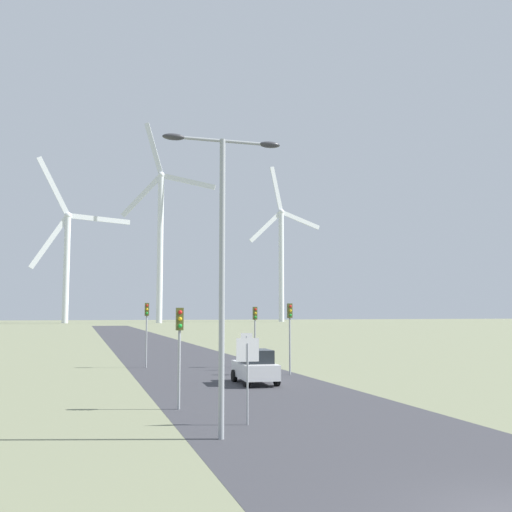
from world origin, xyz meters
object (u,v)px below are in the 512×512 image
object	(u,v)px
streetlamp	(222,244)
stop_sign_far	(247,344)
traffic_light_post_mid_right	(255,323)
car_approaching	(255,367)
wind_turbine_left	(67,253)
traffic_light_post_mid_left	(147,320)
wind_turbine_center	(160,232)
traffic_light_post_near_left	(180,335)
stop_sign_near	(248,364)
wind_turbine_right	(281,253)
traffic_light_post_near_right	(290,323)

from	to	relation	value
streetlamp	stop_sign_far	distance (m)	22.07
traffic_light_post_mid_right	car_approaching	size ratio (longest dim) A/B	1.00
stop_sign_far	wind_turbine_left	world-z (taller)	wind_turbine_left
stop_sign_far	traffic_light_post_mid_left	size ratio (longest dim) A/B	0.55
traffic_light_post_mid_right	wind_turbine_center	size ratio (longest dim) A/B	0.06
streetlamp	traffic_light_post_near_left	world-z (taller)	streetlamp
car_approaching	traffic_light_post_mid_left	bearing A→B (deg)	112.33
traffic_light_post_near_left	traffic_light_post_mid_right	bearing A→B (deg)	64.34
stop_sign_near	traffic_light_post_mid_right	world-z (taller)	traffic_light_post_mid_right
stop_sign_far	wind_turbine_right	world-z (taller)	wind_turbine_right
streetlamp	traffic_light_post_near_right	size ratio (longest dim) A/B	2.13
stop_sign_far	wind_turbine_center	bearing A→B (deg)	84.69
traffic_light_post_near_right	wind_turbine_left	size ratio (longest dim) A/B	0.07
stop_sign_near	traffic_light_post_mid_left	world-z (taller)	traffic_light_post_mid_left
streetlamp	wind_turbine_center	size ratio (longest dim) A/B	0.13
streetlamp	traffic_light_post_mid_left	bearing A→B (deg)	89.33
traffic_light_post_near_left	wind_turbine_right	bearing A→B (deg)	70.22
traffic_light_post_near_left	traffic_light_post_mid_right	size ratio (longest dim) A/B	0.95
wind_turbine_center	wind_turbine_right	size ratio (longest dim) A/B	1.15
wind_turbine_right	streetlamp	bearing A→B (deg)	-109.20
car_approaching	wind_turbine_left	size ratio (longest dim) A/B	0.07
wind_turbine_center	traffic_light_post_near_right	bearing A→B (deg)	-94.65
traffic_light_post_near_right	wind_turbine_left	bearing A→B (deg)	95.37
wind_turbine_right	traffic_light_post_mid_right	bearing A→B (deg)	-109.26
car_approaching	wind_turbine_left	distance (m)	194.37
streetlamp	traffic_light_post_near_right	xyz separation A→B (m)	(8.29, 17.09, -2.77)
stop_sign_far	traffic_light_post_mid_left	world-z (taller)	traffic_light_post_mid_left
traffic_light_post_near_right	wind_turbine_center	distance (m)	186.79
traffic_light_post_mid_right	wind_turbine_left	xyz separation A→B (m)	(-17.05, 183.01, 21.87)
wind_turbine_center	wind_turbine_right	world-z (taller)	wind_turbine_center
streetlamp	traffic_light_post_near_left	distance (m)	6.66
traffic_light_post_near_right	traffic_light_post_mid_left	bearing A→B (deg)	137.28
stop_sign_near	stop_sign_far	world-z (taller)	stop_sign_near
streetlamp	wind_turbine_center	distance (m)	204.01
traffic_light_post_mid_left	car_approaching	xyz separation A→B (m)	(4.63, -11.27, -2.36)
stop_sign_near	car_approaching	bearing A→B (deg)	72.51
traffic_light_post_mid_left	car_approaching	bearing A→B (deg)	-67.67
traffic_light_post_near_left	car_approaching	size ratio (longest dim) A/B	0.96
streetlamp	traffic_light_post_near_left	xyz separation A→B (m)	(-0.36, 5.92, -3.02)
car_approaching	wind_turbine_right	size ratio (longest dim) A/B	0.06
stop_sign_near	wind_turbine_left	size ratio (longest dim) A/B	0.05
traffic_light_post_mid_right	wind_turbine_left	world-z (taller)	wind_turbine_left
stop_sign_far	stop_sign_near	bearing A→B (deg)	-105.31
traffic_light_post_near_left	wind_turbine_right	size ratio (longest dim) A/B	0.06
streetlamp	car_approaching	world-z (taller)	streetlamp
traffic_light_post_near_left	car_approaching	distance (m)	9.22
streetlamp	traffic_light_post_mid_left	distance (m)	24.63
stop_sign_near	traffic_light_post_mid_right	xyz separation A→B (m)	(6.25, 20.55, 1.02)
wind_turbine_center	traffic_light_post_near_left	bearing A→B (deg)	-96.90
traffic_light_post_near_left	traffic_light_post_near_right	world-z (taller)	traffic_light_post_near_right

